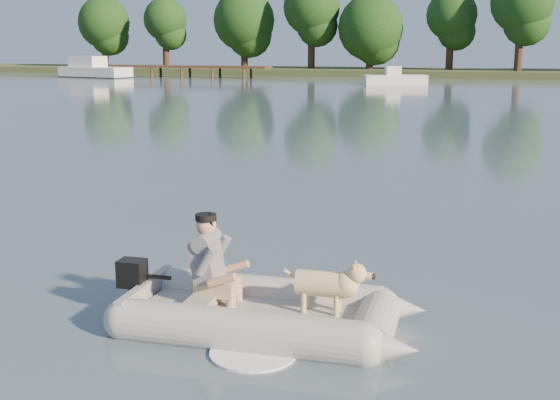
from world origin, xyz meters
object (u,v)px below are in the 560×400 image
(dock, at_px, (176,71))
(cabin_cruiser, at_px, (95,67))
(dinghy, at_px, (265,279))
(dog, at_px, (321,288))
(man, at_px, (209,257))
(motorboat, at_px, (395,72))

(dock, distance_m, cabin_cruiser, 7.20)
(dock, distance_m, dinghy, 58.99)
(dog, relative_size, cabin_cruiser, 0.12)
(dinghy, distance_m, dog, 0.58)
(man, bearing_deg, dock, 113.40)
(motorboat, bearing_deg, dinghy, -102.52)
(dock, relative_size, man, 18.66)
(dock, height_order, motorboat, motorboat)
(dinghy, xyz_separation_m, dog, (0.58, 0.08, -0.06))
(man, distance_m, motorboat, 46.14)
(man, xyz_separation_m, cabin_cruiser, (-32.70, 49.35, 0.25))
(man, xyz_separation_m, dog, (1.20, 0.07, -0.23))
(dinghy, relative_size, man, 4.23)
(motorboat, bearing_deg, man, -103.30)
(motorboat, bearing_deg, cabin_cruiser, 153.07)
(dock, relative_size, dinghy, 4.41)
(dinghy, relative_size, dog, 4.89)
(dinghy, height_order, man, man)
(man, relative_size, dog, 1.16)
(dinghy, distance_m, man, 0.65)
(man, distance_m, dog, 1.23)
(man, relative_size, cabin_cruiser, 0.13)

